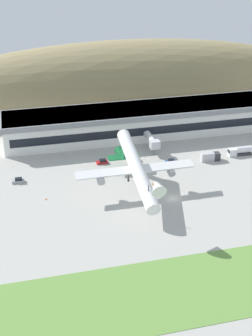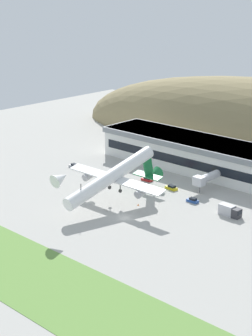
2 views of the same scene
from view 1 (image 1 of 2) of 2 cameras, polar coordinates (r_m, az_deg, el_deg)
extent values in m
plane|color=#ADAAA3|center=(140.88, 5.79, -3.71)|extent=(292.53, 292.53, 0.00)
cube|color=#669342|center=(112.14, 12.41, -13.36)|extent=(263.28, 22.78, 0.08)
ellipsoid|color=#8E7F56|center=(221.25, -0.26, 8.04)|extent=(219.21, 51.90, 57.08)
cube|color=white|center=(182.74, 1.66, 5.72)|extent=(103.53, 18.47, 10.99)
cube|color=gray|center=(181.17, 1.68, 7.05)|extent=(104.73, 19.67, 1.98)
cube|color=black|center=(174.66, 2.48, 4.49)|extent=(99.39, 0.16, 3.08)
cylinder|color=silver|center=(170.57, 3.03, 3.56)|extent=(2.60, 10.35, 2.60)
cube|color=silver|center=(166.05, 3.54, 2.88)|extent=(3.38, 2.86, 2.86)
cylinder|color=slate|center=(167.30, 3.47, 2.32)|extent=(0.36, 0.36, 4.00)
cylinder|color=white|center=(138.05, 1.35, -0.09)|extent=(4.01, 35.37, 11.79)
cone|color=white|center=(119.58, 3.80, -2.28)|extent=(3.93, 5.17, 4.81)
cone|color=#196B38|center=(157.25, -0.55, 1.61)|extent=(3.93, 5.96, 4.99)
cube|color=#196B38|center=(152.32, -0.29, 2.89)|extent=(0.50, 5.52, 9.56)
cube|color=#196B38|center=(154.39, -0.30, 1.38)|extent=(10.42, 2.82, 0.98)
cube|color=white|center=(140.03, 1.16, -0.18)|extent=(36.31, 3.61, 1.24)
cylinder|color=#9E9EA3|center=(138.09, -3.16, -1.30)|extent=(2.30, 4.02, 3.04)
cylinder|color=#9E9EA3|center=(143.18, 5.43, -0.30)|extent=(2.30, 4.02, 3.04)
cylinder|color=#2D2D2D|center=(140.55, 0.28, -1.08)|extent=(0.28, 0.28, 2.20)
cylinder|color=#2D2D2D|center=(141.06, 0.28, -1.47)|extent=(0.45, 1.10, 1.10)
cylinder|color=#2D2D2D|center=(141.57, 2.02, -0.87)|extent=(0.28, 0.28, 2.20)
cylinder|color=#2D2D2D|center=(142.09, 2.01, -1.27)|extent=(0.45, 1.10, 1.10)
cylinder|color=#2D2D2D|center=(127.85, 2.77, -2.48)|extent=(0.22, 0.22, 1.98)
cylinder|color=#2D2D2D|center=(128.33, 2.76, -2.86)|extent=(0.30, 0.82, 0.82)
cube|color=#B21E1E|center=(161.18, -2.94, 0.71)|extent=(3.97, 2.12, 0.80)
cube|color=black|center=(160.90, -2.88, 0.95)|extent=(2.22, 1.73, 0.65)
cube|color=#264C99|center=(161.80, 5.46, 0.72)|extent=(3.71, 1.67, 0.80)
cube|color=black|center=(161.54, 5.54, 0.96)|extent=(2.04, 1.41, 0.66)
cube|color=gold|center=(162.52, 1.02, 0.97)|extent=(4.29, 2.20, 0.80)
cube|color=black|center=(162.23, 1.09, 1.21)|extent=(2.41, 1.76, 0.66)
cube|color=#999EA3|center=(152.55, -13.01, -1.59)|extent=(4.03, 1.85, 0.86)
cube|color=black|center=(152.17, -12.97, -1.32)|extent=(2.24, 1.52, 0.71)
cube|color=silver|center=(170.29, 12.83, 1.88)|extent=(2.80, 2.46, 2.70)
cube|color=black|center=(169.54, 12.42, 1.99)|extent=(0.15, 2.02, 1.19)
cube|color=#38383D|center=(172.41, 14.09, 1.72)|extent=(5.84, 2.32, 0.90)
cylinder|color=silver|center=(171.77, 14.15, 2.20)|extent=(5.56, 2.43, 2.25)
cube|color=#333338|center=(166.05, 10.96, 1.41)|extent=(2.26, 2.64, 2.69)
cube|color=black|center=(166.24, 11.33, 1.59)|extent=(0.19, 2.15, 1.18)
cube|color=#B7B7BC|center=(164.83, 9.88, 1.37)|extent=(4.66, 2.76, 3.01)
cube|color=orange|center=(141.60, -9.73, -3.81)|extent=(0.52, 0.52, 0.03)
cone|color=orange|center=(141.45, -9.74, -3.71)|extent=(0.40, 0.40, 0.55)
cube|color=orange|center=(147.95, 3.28, -2.01)|extent=(0.52, 0.52, 0.03)
cone|color=orange|center=(147.81, 3.28, -1.91)|extent=(0.40, 0.40, 0.55)
camera|label=2|loc=(142.94, 73.71, 4.26)|focal=60.00mm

